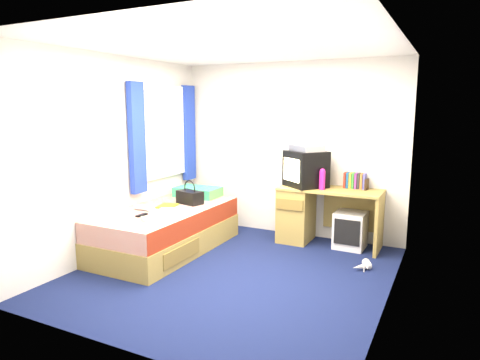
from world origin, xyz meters
The scene contains 20 objects.
ground centered at (0.00, 0.00, 0.00)m, with size 3.40×3.40×0.00m, color #0C1438.
room_shell centered at (0.00, 0.00, 1.45)m, with size 3.40×3.40×3.40m.
bed centered at (-1.10, 0.30, 0.27)m, with size 1.01×2.00×0.54m.
pillow centered at (-1.13, 1.08, 0.61)m, with size 0.61×0.39×0.13m, color teal.
desk centered at (0.39, 1.44, 0.41)m, with size 1.30×0.55×0.75m.
storage_cube centered at (0.95, 1.43, 0.23)m, with size 0.38×0.38×0.47m, color silver.
crt_tv centered at (0.33, 1.44, 0.99)m, with size 0.64×0.64×0.47m.
vcr centered at (0.33, 1.44, 1.26)m, with size 0.42×0.30×0.08m, color #B5B4B7.
book_row centered at (0.94, 1.60, 0.85)m, with size 0.27×0.13×0.20m.
picture_frame centered at (1.10, 1.55, 0.82)m, with size 0.02×0.12×0.14m, color black.
pink_water_bottle centered at (0.59, 1.32, 0.87)m, with size 0.08×0.08×0.24m, color #C71C85.
aerosol_can centered at (0.51, 1.52, 0.84)m, with size 0.05×0.05×0.18m, color silver.
handbag centered at (-0.98, 0.65, 0.63)m, with size 0.38×0.27×0.31m.
towel centered at (-0.79, -0.05, 0.58)m, with size 0.27×0.22×0.09m, color white.
magazine centered at (-1.15, 0.39, 0.55)m, with size 0.21×0.28×0.01m, color #D4EE1A.
water_bottle centered at (-1.29, 0.08, 0.58)m, with size 0.07×0.07×0.20m, color silver.
colour_swatch_fan centered at (-1.01, -0.24, 0.55)m, with size 0.22×0.06×0.01m, color gold.
remote_control centered at (-1.13, -0.13, 0.55)m, with size 0.05×0.16×0.02m, color black.
window_assembly centered at (-1.55, 0.90, 1.42)m, with size 0.11×1.42×1.40m.
white_heels centered at (1.26, 0.74, 0.04)m, with size 0.23×0.29×0.09m.
Camera 1 is at (2.06, -3.93, 1.79)m, focal length 32.00 mm.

